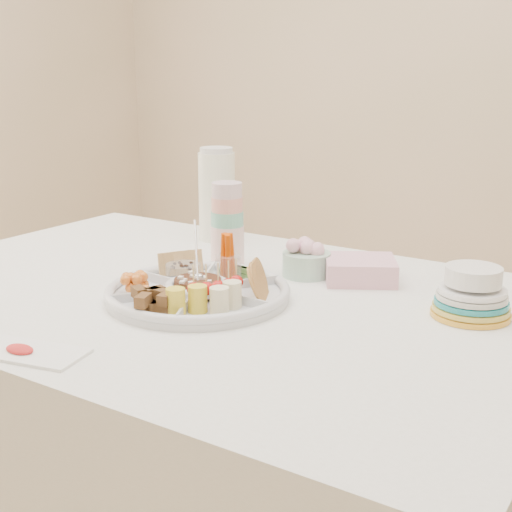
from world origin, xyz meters
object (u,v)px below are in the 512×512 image
Objects in this scene: dining_table at (207,446)px; plate_stack at (472,293)px; thermos at (217,193)px; party_tray at (198,290)px.

plate_stack is (0.54, 0.16, 0.43)m from dining_table.
dining_table is 0.70m from thermos.
plate_stack is (0.79, -0.24, -0.08)m from thermos.
party_tray is at bearing -58.25° from thermos.
thermos is 1.70× the size of plate_stack.
thermos is 0.83m from plate_stack.
dining_table is 0.41m from party_tray.
thermos is at bearing 121.75° from party_tray.
dining_table is at bearing -57.52° from thermos.
thermos reaches higher than party_tray.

